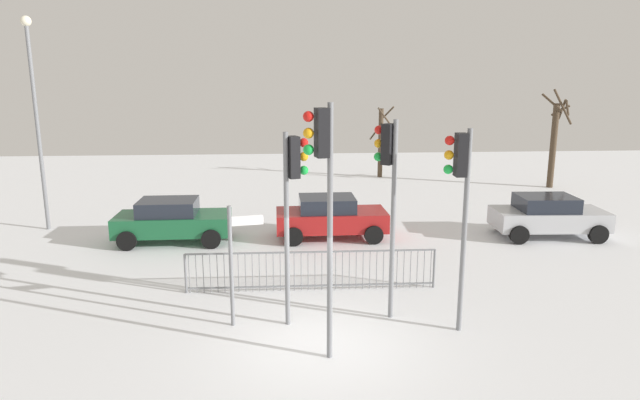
{
  "coord_description": "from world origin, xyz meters",
  "views": [
    {
      "loc": [
        -0.74,
        -10.57,
        5.46
      ],
      "look_at": [
        0.27,
        3.68,
        2.29
      ],
      "focal_mm": 30.88,
      "sensor_mm": 36.0,
      "label": 1
    }
  ],
  "objects_px": {
    "direction_sign_post": "(234,259)",
    "car_green_mid": "(172,220)",
    "traffic_light_mid_right": "(292,185)",
    "car_silver_far": "(548,215)",
    "traffic_light_foreground_left": "(389,175)",
    "car_red_trailing": "(330,216)",
    "bare_tree_centre": "(381,141)",
    "bare_tree_left": "(554,140)",
    "street_lamp": "(35,104)",
    "traffic_light_rear_right": "(460,185)",
    "traffic_light_mid_left": "(323,177)"
  },
  "relations": [
    {
      "from": "street_lamp",
      "to": "bare_tree_centre",
      "type": "height_order",
      "value": "street_lamp"
    },
    {
      "from": "traffic_light_mid_right",
      "to": "bare_tree_left",
      "type": "bearing_deg",
      "value": 118.04
    },
    {
      "from": "traffic_light_rear_right",
      "to": "bare_tree_left",
      "type": "relative_size",
      "value": 0.9
    },
    {
      "from": "bare_tree_centre",
      "to": "car_green_mid",
      "type": "bearing_deg",
      "value": -127.63
    },
    {
      "from": "traffic_light_rear_right",
      "to": "street_lamp",
      "type": "xyz_separation_m",
      "value": [
        -12.38,
        9.26,
        1.29
      ]
    },
    {
      "from": "bare_tree_left",
      "to": "car_green_mid",
      "type": "bearing_deg",
      "value": -154.34
    },
    {
      "from": "traffic_light_mid_left",
      "to": "bare_tree_centre",
      "type": "bearing_deg",
      "value": -24.99
    },
    {
      "from": "traffic_light_rear_right",
      "to": "car_red_trailing",
      "type": "distance_m",
      "value": 8.07
    },
    {
      "from": "traffic_light_mid_right",
      "to": "car_silver_far",
      "type": "xyz_separation_m",
      "value": [
        9.06,
        6.38,
        -2.43
      ]
    },
    {
      "from": "car_red_trailing",
      "to": "bare_tree_centre",
      "type": "bearing_deg",
      "value": 71.26
    },
    {
      "from": "direction_sign_post",
      "to": "street_lamp",
      "type": "distance_m",
      "value": 11.89
    },
    {
      "from": "traffic_light_rear_right",
      "to": "bare_tree_centre",
      "type": "relative_size",
      "value": 1.13
    },
    {
      "from": "direction_sign_post",
      "to": "bare_tree_left",
      "type": "distance_m",
      "value": 21.13
    },
    {
      "from": "traffic_light_mid_left",
      "to": "bare_tree_centre",
      "type": "distance_m",
      "value": 21.0
    },
    {
      "from": "direction_sign_post",
      "to": "bare_tree_centre",
      "type": "distance_m",
      "value": 19.88
    },
    {
      "from": "direction_sign_post",
      "to": "car_silver_far",
      "type": "distance_m",
      "value": 12.21
    },
    {
      "from": "traffic_light_mid_left",
      "to": "car_silver_far",
      "type": "xyz_separation_m",
      "value": [
        8.52,
        8.04,
        -2.91
      ]
    },
    {
      "from": "direction_sign_post",
      "to": "car_silver_far",
      "type": "relative_size",
      "value": 0.72
    },
    {
      "from": "traffic_light_mid_right",
      "to": "bare_tree_centre",
      "type": "relative_size",
      "value": 1.1
    },
    {
      "from": "traffic_light_mid_right",
      "to": "street_lamp",
      "type": "height_order",
      "value": "street_lamp"
    },
    {
      "from": "car_green_mid",
      "to": "car_red_trailing",
      "type": "distance_m",
      "value": 5.39
    },
    {
      "from": "traffic_light_mid_left",
      "to": "car_red_trailing",
      "type": "distance_m",
      "value": 8.97
    },
    {
      "from": "traffic_light_mid_left",
      "to": "car_red_trailing",
      "type": "bearing_deg",
      "value": -17.8
    },
    {
      "from": "car_silver_far",
      "to": "bare_tree_left",
      "type": "height_order",
      "value": "bare_tree_left"
    },
    {
      "from": "car_green_mid",
      "to": "street_lamp",
      "type": "relative_size",
      "value": 0.5
    },
    {
      "from": "traffic_light_mid_left",
      "to": "car_silver_far",
      "type": "distance_m",
      "value": 12.07
    },
    {
      "from": "traffic_light_mid_left",
      "to": "car_green_mid",
      "type": "bearing_deg",
      "value": 16.62
    },
    {
      "from": "traffic_light_rear_right",
      "to": "bare_tree_left",
      "type": "bearing_deg",
      "value": -30.54
    },
    {
      "from": "direction_sign_post",
      "to": "bare_tree_left",
      "type": "xyz_separation_m",
      "value": [
        14.8,
        15.07,
        0.87
      ]
    },
    {
      "from": "traffic_light_foreground_left",
      "to": "bare_tree_left",
      "type": "bearing_deg",
      "value": 1.38
    },
    {
      "from": "car_silver_far",
      "to": "bare_tree_centre",
      "type": "bearing_deg",
      "value": 109.49
    },
    {
      "from": "street_lamp",
      "to": "bare_tree_left",
      "type": "distance_m",
      "value": 23.36
    },
    {
      "from": "direction_sign_post",
      "to": "bare_tree_centre",
      "type": "xyz_separation_m",
      "value": [
        6.64,
        18.73,
        0.48
      ]
    },
    {
      "from": "traffic_light_foreground_left",
      "to": "traffic_light_rear_right",
      "type": "xyz_separation_m",
      "value": [
        1.35,
        -0.87,
        -0.09
      ]
    },
    {
      "from": "car_silver_far",
      "to": "bare_tree_centre",
      "type": "xyz_separation_m",
      "value": [
        -3.73,
        12.34,
        1.28
      ]
    },
    {
      "from": "car_silver_far",
      "to": "car_red_trailing",
      "type": "xyz_separation_m",
      "value": [
        -7.63,
        0.39,
        0.0
      ]
    },
    {
      "from": "traffic_light_mid_left",
      "to": "bare_tree_centre",
      "type": "xyz_separation_m",
      "value": [
        4.79,
        20.38,
        -1.64
      ]
    },
    {
      "from": "traffic_light_mid_right",
      "to": "street_lamp",
      "type": "xyz_separation_m",
      "value": [
        -8.88,
        8.65,
        1.36
      ]
    },
    {
      "from": "traffic_light_mid_left",
      "to": "bare_tree_left",
      "type": "height_order",
      "value": "traffic_light_mid_left"
    },
    {
      "from": "traffic_light_foreground_left",
      "to": "car_red_trailing",
      "type": "xyz_separation_m",
      "value": [
        -0.72,
        6.53,
        -2.6
      ]
    },
    {
      "from": "car_silver_far",
      "to": "traffic_light_mid_right",
      "type": "bearing_deg",
      "value": -142.15
    },
    {
      "from": "traffic_light_rear_right",
      "to": "traffic_light_foreground_left",
      "type": "bearing_deg",
      "value": 59.31
    },
    {
      "from": "traffic_light_rear_right",
      "to": "car_green_mid",
      "type": "bearing_deg",
      "value": 47.65
    },
    {
      "from": "direction_sign_post",
      "to": "car_silver_far",
      "type": "bearing_deg",
      "value": 19.54
    },
    {
      "from": "direction_sign_post",
      "to": "street_lamp",
      "type": "height_order",
      "value": "street_lamp"
    },
    {
      "from": "traffic_light_foreground_left",
      "to": "bare_tree_centre",
      "type": "xyz_separation_m",
      "value": [
        3.18,
        18.47,
        -1.32
      ]
    },
    {
      "from": "traffic_light_foreground_left",
      "to": "bare_tree_centre",
      "type": "bearing_deg",
      "value": 29.06
    },
    {
      "from": "traffic_light_mid_right",
      "to": "direction_sign_post",
      "type": "distance_m",
      "value": 2.09
    },
    {
      "from": "direction_sign_post",
      "to": "car_green_mid",
      "type": "bearing_deg",
      "value": 99.51
    },
    {
      "from": "bare_tree_centre",
      "to": "bare_tree_left",
      "type": "bearing_deg",
      "value": -24.21
    }
  ]
}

